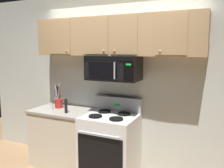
# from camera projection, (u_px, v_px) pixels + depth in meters

# --- Properties ---
(back_wall) EXTENTS (5.20, 0.10, 2.70)m
(back_wall) POSITION_uv_depth(u_px,v_px,m) (120.00, 81.00, 3.65)
(back_wall) COLOR silver
(back_wall) RESTS_ON ground_plane
(stove_range) EXTENTS (0.76, 0.69, 1.12)m
(stove_range) POSITION_uv_depth(u_px,v_px,m) (110.00, 144.00, 3.45)
(stove_range) COLOR white
(stove_range) RESTS_ON ground_plane
(over_range_microwave) EXTENTS (0.76, 0.43, 0.35)m
(over_range_microwave) POSITION_uv_depth(u_px,v_px,m) (113.00, 68.00, 3.39)
(over_range_microwave) COLOR black
(upper_cabinets) EXTENTS (2.50, 0.36, 0.55)m
(upper_cabinets) POSITION_uv_depth(u_px,v_px,m) (114.00, 36.00, 3.36)
(upper_cabinets) COLOR tan
(counter_segment) EXTENTS (0.93, 0.65, 0.90)m
(counter_segment) POSITION_uv_depth(u_px,v_px,m) (63.00, 137.00, 3.81)
(counter_segment) COLOR beige
(counter_segment) RESTS_ON ground_plane
(utensil_crock_red) EXTENTS (0.13, 0.13, 0.40)m
(utensil_crock_red) POSITION_uv_depth(u_px,v_px,m) (59.00, 102.00, 3.83)
(utensil_crock_red) COLOR red
(utensil_crock_red) RESTS_ON counter_segment
(salt_shaker) EXTENTS (0.05, 0.05, 0.10)m
(salt_shaker) POSITION_uv_depth(u_px,v_px,m) (51.00, 106.00, 3.73)
(salt_shaker) COLOR white
(salt_shaker) RESTS_ON counter_segment
(pepper_mill) EXTENTS (0.04, 0.04, 0.21)m
(pepper_mill) POSITION_uv_depth(u_px,v_px,m) (66.00, 106.00, 3.52)
(pepper_mill) COLOR black
(pepper_mill) RESTS_ON counter_segment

